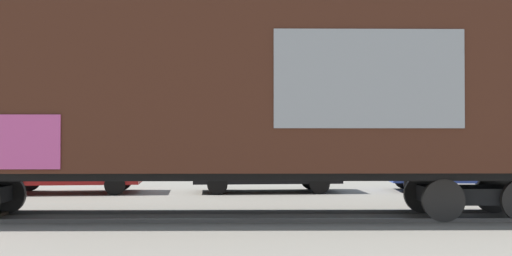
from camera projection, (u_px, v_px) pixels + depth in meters
ground_plane at (263, 217)px, 13.10m from camera, size 260.00×260.00×0.00m
track at (140, 216)px, 13.03m from camera, size 60.02×3.67×0.08m
freight_car at (214, 92)px, 13.09m from camera, size 17.73×3.33×4.99m
flagpole at (158, 44)px, 26.35m from camera, size 0.66×1.34×9.80m
hillside at (234, 114)px, 92.02m from camera, size 131.53×38.47×14.28m
parked_car_red at (69, 166)px, 18.84m from camera, size 4.60×2.16×1.69m
parked_car_black at (264, 168)px, 19.21m from camera, size 4.85×2.02×1.50m
parked_car_blue at (449, 165)px, 19.51m from camera, size 4.25×2.20×1.75m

